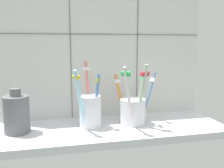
% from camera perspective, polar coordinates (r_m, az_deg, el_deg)
% --- Properties ---
extents(counter_slab, '(0.64, 0.22, 0.02)m').
position_cam_1_polar(counter_slab, '(0.73, 0.20, -10.37)').
color(counter_slab, silver).
rests_on(counter_slab, ground).
extents(tile_wall_back, '(0.64, 0.02, 0.45)m').
position_cam_1_polar(tile_wall_back, '(0.80, -1.75, 7.15)').
color(tile_wall_back, silver).
rests_on(tile_wall_back, ground).
extents(toothbrush_cup_left, '(0.08, 0.12, 0.18)m').
position_cam_1_polar(toothbrush_cup_left, '(0.71, -5.02, -5.77)').
color(toothbrush_cup_left, white).
rests_on(toothbrush_cup_left, counter_slab).
extents(toothbrush_cup_right, '(0.13, 0.15, 0.18)m').
position_cam_1_polar(toothbrush_cup_right, '(0.74, 4.82, -5.62)').
color(toothbrush_cup_right, white).
rests_on(toothbrush_cup_right, counter_slab).
extents(ceramic_vase, '(0.07, 0.07, 0.12)m').
position_cam_1_polar(ceramic_vase, '(0.71, -20.86, -6.34)').
color(ceramic_vase, slate).
rests_on(ceramic_vase, counter_slab).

